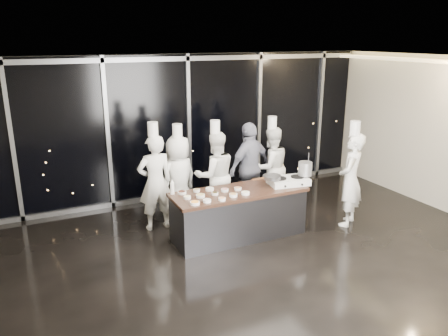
{
  "coord_description": "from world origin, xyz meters",
  "views": [
    {
      "loc": [
        -3.38,
        -5.67,
        3.55
      ],
      "look_at": [
        -0.16,
        1.2,
        1.26
      ],
      "focal_mm": 35.0,
      "sensor_mm": 36.0,
      "label": 1
    }
  ],
  "objects_px": {
    "chef_right": "(271,167)",
    "chef_side": "(351,179)",
    "demo_counter": "(239,214)",
    "chef_center": "(215,175)",
    "chef_far_left": "(155,182)",
    "guest": "(250,167)",
    "chef_left": "(179,178)",
    "stove": "(288,181)",
    "frying_pan": "(272,177)",
    "stock_pot": "(305,169)"
  },
  "relations": [
    {
      "from": "chef_right",
      "to": "chef_side",
      "type": "height_order",
      "value": "chef_side"
    },
    {
      "from": "stove",
      "to": "demo_counter",
      "type": "bearing_deg",
      "value": -175.55
    },
    {
      "from": "chef_left",
      "to": "stove",
      "type": "bearing_deg",
      "value": 120.89
    },
    {
      "from": "chef_far_left",
      "to": "chef_side",
      "type": "xyz_separation_m",
      "value": [
        3.45,
        -1.41,
        -0.01
      ]
    },
    {
      "from": "demo_counter",
      "to": "stock_pot",
      "type": "bearing_deg",
      "value": -4.7
    },
    {
      "from": "demo_counter",
      "to": "frying_pan",
      "type": "bearing_deg",
      "value": -1.25
    },
    {
      "from": "stove",
      "to": "chef_side",
      "type": "relative_size",
      "value": 0.38
    },
    {
      "from": "demo_counter",
      "to": "frying_pan",
      "type": "xyz_separation_m",
      "value": [
        0.67,
        -0.01,
        0.62
      ]
    },
    {
      "from": "chef_far_left",
      "to": "chef_side",
      "type": "relative_size",
      "value": 1.01
    },
    {
      "from": "chef_left",
      "to": "chef_side",
      "type": "relative_size",
      "value": 0.95
    },
    {
      "from": "chef_right",
      "to": "stove",
      "type": "bearing_deg",
      "value": 72.87
    },
    {
      "from": "guest",
      "to": "chef_right",
      "type": "xyz_separation_m",
      "value": [
        0.54,
        0.06,
        -0.07
      ]
    },
    {
      "from": "demo_counter",
      "to": "chef_far_left",
      "type": "xyz_separation_m",
      "value": [
        -1.25,
        1.01,
        0.49
      ]
    },
    {
      "from": "chef_center",
      "to": "chef_side",
      "type": "distance_m",
      "value": 2.63
    },
    {
      "from": "stock_pot",
      "to": "guest",
      "type": "distance_m",
      "value": 1.3
    },
    {
      "from": "frying_pan",
      "to": "stock_pot",
      "type": "bearing_deg",
      "value": 0.65
    },
    {
      "from": "chef_center",
      "to": "chef_right",
      "type": "distance_m",
      "value": 1.34
    },
    {
      "from": "demo_counter",
      "to": "chef_right",
      "type": "xyz_separation_m",
      "value": [
        1.33,
        1.11,
        0.43
      ]
    },
    {
      "from": "chef_far_left",
      "to": "chef_left",
      "type": "distance_m",
      "value": 0.58
    },
    {
      "from": "stock_pot",
      "to": "chef_left",
      "type": "xyz_separation_m",
      "value": [
        -2.05,
        1.33,
        -0.29
      ]
    },
    {
      "from": "guest",
      "to": "chef_left",
      "type": "bearing_deg",
      "value": -25.16
    },
    {
      "from": "frying_pan",
      "to": "stock_pot",
      "type": "relative_size",
      "value": 2.4
    },
    {
      "from": "chef_far_left",
      "to": "guest",
      "type": "bearing_deg",
      "value": 179.17
    },
    {
      "from": "stock_pot",
      "to": "chef_right",
      "type": "bearing_deg",
      "value": 90.53
    },
    {
      "from": "chef_left",
      "to": "frying_pan",
      "type": "bearing_deg",
      "value": 116.12
    },
    {
      "from": "frying_pan",
      "to": "chef_right",
      "type": "relative_size",
      "value": 0.31
    },
    {
      "from": "stove",
      "to": "chef_side",
      "type": "height_order",
      "value": "chef_side"
    },
    {
      "from": "chef_left",
      "to": "guest",
      "type": "relative_size",
      "value": 1.03
    },
    {
      "from": "stove",
      "to": "frying_pan",
      "type": "xyz_separation_m",
      "value": [
        -0.33,
        0.06,
        0.1
      ]
    },
    {
      "from": "stock_pot",
      "to": "chef_side",
      "type": "xyz_separation_m",
      "value": [
        0.86,
        -0.29,
        -0.24
      ]
    },
    {
      "from": "chef_left",
      "to": "chef_right",
      "type": "relative_size",
      "value": 0.99
    },
    {
      "from": "chef_left",
      "to": "chef_right",
      "type": "xyz_separation_m",
      "value": [
        2.04,
        -0.11,
        0.0
      ]
    },
    {
      "from": "frying_pan",
      "to": "chef_right",
      "type": "xyz_separation_m",
      "value": [
        0.66,
        1.12,
        -0.19
      ]
    },
    {
      "from": "chef_left",
      "to": "guest",
      "type": "distance_m",
      "value": 1.51
    },
    {
      "from": "stock_pot",
      "to": "chef_right",
      "type": "xyz_separation_m",
      "value": [
        -0.01,
        1.22,
        -0.29
      ]
    },
    {
      "from": "stove",
      "to": "chef_side",
      "type": "xyz_separation_m",
      "value": [
        1.2,
        -0.33,
        -0.03
      ]
    },
    {
      "from": "frying_pan",
      "to": "chef_center",
      "type": "relative_size",
      "value": 0.31
    },
    {
      "from": "demo_counter",
      "to": "chef_left",
      "type": "bearing_deg",
      "value": 120.29
    },
    {
      "from": "chef_far_left",
      "to": "chef_left",
      "type": "xyz_separation_m",
      "value": [
        0.54,
        0.21,
        -0.06
      ]
    },
    {
      "from": "chef_right",
      "to": "demo_counter",
      "type": "bearing_deg",
      "value": 38.17
    },
    {
      "from": "chef_center",
      "to": "guest",
      "type": "xyz_separation_m",
      "value": [
        0.79,
        0.02,
        0.05
      ]
    },
    {
      "from": "stove",
      "to": "frying_pan",
      "type": "relative_size",
      "value": 1.28
    },
    {
      "from": "chef_center",
      "to": "guest",
      "type": "relative_size",
      "value": 1.06
    },
    {
      "from": "chef_far_left",
      "to": "chef_right",
      "type": "height_order",
      "value": "chef_far_left"
    },
    {
      "from": "demo_counter",
      "to": "chef_far_left",
      "type": "height_order",
      "value": "chef_far_left"
    },
    {
      "from": "chef_right",
      "to": "chef_center",
      "type": "bearing_deg",
      "value": 1.69
    },
    {
      "from": "demo_counter",
      "to": "chef_center",
      "type": "distance_m",
      "value": 1.12
    },
    {
      "from": "stove",
      "to": "chef_left",
      "type": "distance_m",
      "value": 2.15
    },
    {
      "from": "stove",
      "to": "chef_center",
      "type": "relative_size",
      "value": 0.39
    },
    {
      "from": "chef_right",
      "to": "chef_side",
      "type": "relative_size",
      "value": 0.96
    }
  ]
}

